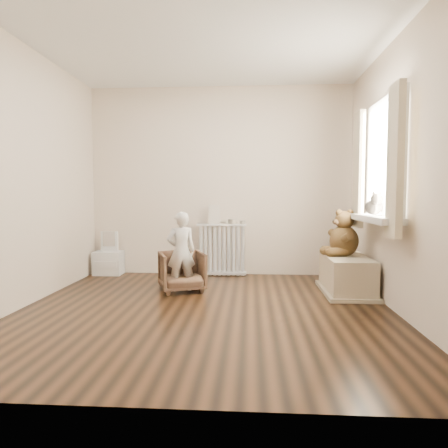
# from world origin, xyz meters

# --- Properties ---
(floor) EXTENTS (3.60, 3.60, 0.01)m
(floor) POSITION_xyz_m (0.00, 0.00, 0.00)
(floor) COLOR black
(floor) RESTS_ON ground
(ceiling) EXTENTS (3.60, 3.60, 0.01)m
(ceiling) POSITION_xyz_m (0.00, 0.00, 2.60)
(ceiling) COLOR white
(ceiling) RESTS_ON ground
(back_wall) EXTENTS (3.60, 0.02, 2.60)m
(back_wall) POSITION_xyz_m (0.00, 1.80, 1.30)
(back_wall) COLOR #EAE5C7
(back_wall) RESTS_ON ground
(front_wall) EXTENTS (3.60, 0.02, 2.60)m
(front_wall) POSITION_xyz_m (0.00, -1.80, 1.30)
(front_wall) COLOR #EAE5C7
(front_wall) RESTS_ON ground
(left_wall) EXTENTS (0.02, 3.60, 2.60)m
(left_wall) POSITION_xyz_m (-1.80, 0.00, 1.30)
(left_wall) COLOR #EAE5C7
(left_wall) RESTS_ON ground
(right_wall) EXTENTS (0.02, 3.60, 2.60)m
(right_wall) POSITION_xyz_m (1.80, 0.00, 1.30)
(right_wall) COLOR #EAE5C7
(right_wall) RESTS_ON ground
(window) EXTENTS (0.03, 0.90, 1.10)m
(window) POSITION_xyz_m (1.76, 0.30, 1.45)
(window) COLOR white
(window) RESTS_ON right_wall
(window_sill) EXTENTS (0.22, 1.10, 0.06)m
(window_sill) POSITION_xyz_m (1.67, 0.30, 0.87)
(window_sill) COLOR silver
(window_sill) RESTS_ON right_wall
(curtain_left) EXTENTS (0.06, 0.26, 1.30)m
(curtain_left) POSITION_xyz_m (1.65, -0.27, 1.39)
(curtain_left) COLOR beige
(curtain_left) RESTS_ON right_wall
(curtain_right) EXTENTS (0.06, 0.26, 1.30)m
(curtain_right) POSITION_xyz_m (1.65, 0.87, 1.39)
(curtain_right) COLOR beige
(curtain_right) RESTS_ON right_wall
(radiator) EXTENTS (0.68, 0.13, 0.72)m
(radiator) POSITION_xyz_m (0.04, 1.68, 0.39)
(radiator) COLOR silver
(radiator) RESTS_ON floor
(paper_doll) EXTENTS (0.16, 0.01, 0.26)m
(paper_doll) POSITION_xyz_m (-0.07, 1.68, 0.85)
(paper_doll) COLOR beige
(paper_doll) RESTS_ON radiator
(tin_a) EXTENTS (0.11, 0.11, 0.06)m
(tin_a) POSITION_xyz_m (0.17, 1.68, 0.75)
(tin_a) COLOR #A59E8C
(tin_a) RESTS_ON radiator
(tin_b) EXTENTS (0.08, 0.08, 0.05)m
(tin_b) POSITION_xyz_m (0.32, 1.68, 0.74)
(tin_b) COLOR #A59E8C
(tin_b) RESTS_ON radiator
(toy_vanity) EXTENTS (0.38, 0.27, 0.60)m
(toy_vanity) POSITION_xyz_m (-1.55, 1.65, 0.28)
(toy_vanity) COLOR silver
(toy_vanity) RESTS_ON floor
(armchair) EXTENTS (0.63, 0.64, 0.46)m
(armchair) POSITION_xyz_m (-0.36, 0.75, 0.23)
(armchair) COLOR #523625
(armchair) RESTS_ON floor
(child) EXTENTS (0.38, 0.32, 0.90)m
(child) POSITION_xyz_m (-0.36, 0.70, 0.47)
(child) COLOR beige
(child) RESTS_ON armchair
(toy_bench) EXTENTS (0.47, 0.88, 0.41)m
(toy_bench) POSITION_xyz_m (1.52, 0.79, 0.20)
(toy_bench) COLOR #C1B290
(toy_bench) RESTS_ON floor
(teddy_bear) EXTENTS (0.49, 0.42, 0.52)m
(teddy_bear) POSITION_xyz_m (1.51, 0.89, 0.67)
(teddy_bear) COLOR #3E2A13
(teddy_bear) RESTS_ON toy_bench
(plush_cat) EXTENTS (0.18, 0.28, 0.23)m
(plush_cat) POSITION_xyz_m (1.66, 0.32, 1.00)
(plush_cat) COLOR #675E57
(plush_cat) RESTS_ON window_sill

